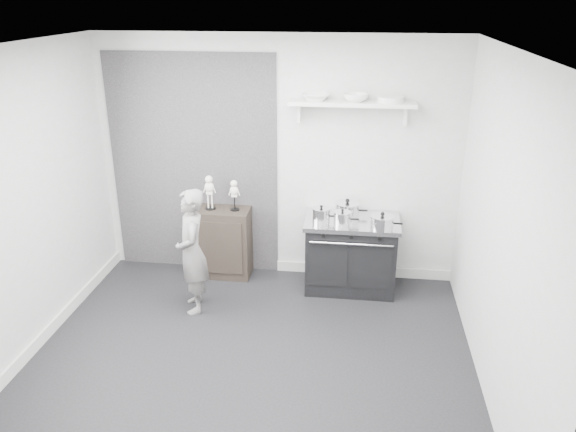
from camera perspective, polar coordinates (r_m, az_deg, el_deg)
The scene contains 15 objects.
ground at distance 5.22m, azimuth -3.96°, elevation -14.44°, with size 4.00×4.00×0.00m, color black.
room_shell at distance 4.61m, azimuth -5.22°, elevation 3.48°, with size 4.02×3.62×2.71m.
wall_shelf at distance 5.89m, azimuth 6.53°, elevation 11.21°, with size 1.30×0.26×0.24m.
stove at distance 6.20m, azimuth 6.39°, elevation -3.85°, with size 1.01×0.63×0.81m.
side_cabinet at distance 6.49m, azimuth -6.59°, elevation -2.66°, with size 0.62×0.36×0.81m, color black.
child at distance 5.73m, azimuth -9.73°, elevation -3.57°, with size 0.48×0.31×1.31m, color slate.
pot_front_left at distance 5.93m, azimuth 3.40°, elevation 0.11°, with size 0.28×0.19×0.19m.
pot_back_left at distance 6.12m, azimuth 6.04°, elevation 0.71°, with size 0.35×0.27×0.19m.
pot_front_right at distance 5.84m, azimuth 9.54°, elevation -0.61°, with size 0.33×0.24×0.18m.
pot_front_center at distance 5.89m, azimuth 5.54°, elevation -0.20°, with size 0.27×0.18×0.17m.
skeleton_full at distance 6.29m, azimuth -7.98°, elevation 2.64°, with size 0.13×0.08×0.45m, color silver, non-canonical shape.
skeleton_torso at distance 6.23m, azimuth -5.48°, elevation 2.34°, with size 0.11×0.07×0.40m, color silver, non-canonical shape.
bowl_large at distance 5.89m, azimuth 2.80°, elevation 11.98°, with size 0.29×0.29×0.07m, color white.
bowl_small at distance 5.87m, azimuth 6.88°, elevation 11.86°, with size 0.25×0.25×0.08m, color white.
plate_stack at distance 5.88m, azimuth 10.37°, elevation 11.59°, with size 0.27×0.27×0.06m, color white.
Camera 1 is at (0.88, -4.11, 3.08)m, focal length 35.00 mm.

